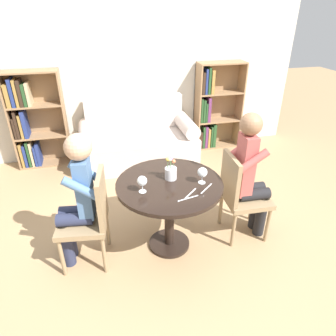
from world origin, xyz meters
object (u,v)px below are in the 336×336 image
(chair_right, at_px, (240,193))
(person_left, at_px, (77,198))
(wine_glass_right, at_px, (202,173))
(couch, at_px, (138,142))
(wine_glass_left, at_px, (142,181))
(chair_left, at_px, (90,216))
(bookshelf_left, at_px, (32,121))
(bookshelf_right, at_px, (212,109))
(flower_vase, at_px, (171,172))
(person_right, at_px, (251,175))

(chair_right, distance_m, person_left, 1.52)
(wine_glass_right, bearing_deg, person_left, 175.33)
(couch, bearing_deg, chair_right, -69.28)
(couch, height_order, person_left, person_left)
(couch, relative_size, wine_glass_left, 11.25)
(chair_right, bearing_deg, wine_glass_left, 98.35)
(chair_right, xyz_separation_m, wine_glass_left, (-0.97, -0.09, 0.33))
(chair_left, bearing_deg, wine_glass_right, 94.53)
(chair_left, height_order, chair_right, same)
(chair_left, height_order, person_left, person_left)
(wine_glass_right, bearing_deg, bookshelf_left, 127.76)
(bookshelf_right, relative_size, wine_glass_right, 9.12)
(chair_right, xyz_separation_m, flower_vase, (-0.68, 0.06, 0.30))
(person_left, distance_m, person_right, 1.59)
(bookshelf_left, distance_m, chair_left, 2.28)
(wine_glass_left, relative_size, wine_glass_right, 1.00)
(couch, distance_m, chair_left, 2.03)
(couch, relative_size, bookshelf_right, 1.23)
(chair_right, distance_m, flower_vase, 0.75)
(chair_right, height_order, person_right, person_right)
(bookshelf_right, bearing_deg, person_right, -102.02)
(bookshelf_left, distance_m, chair_right, 3.04)
(couch, height_order, wine_glass_right, couch)
(bookshelf_right, relative_size, chair_right, 1.51)
(bookshelf_right, bearing_deg, wine_glass_left, -124.00)
(chair_right, bearing_deg, bookshelf_left, 47.94)
(bookshelf_left, xyz_separation_m, person_left, (0.65, -2.13, 0.01))
(chair_right, xyz_separation_m, wine_glass_right, (-0.43, -0.08, 0.33))
(couch, relative_size, flower_vase, 7.47)
(chair_right, relative_size, person_right, 0.69)
(wine_glass_right, xyz_separation_m, flower_vase, (-0.25, 0.13, -0.03))
(chair_right, height_order, person_left, person_left)
(wine_glass_right, bearing_deg, flower_vase, 151.62)
(person_left, xyz_separation_m, wine_glass_right, (1.07, -0.09, 0.14))
(bookshelf_right, height_order, person_right, bookshelf_right)
(couch, xyz_separation_m, chair_right, (0.71, -1.88, 0.18))
(person_left, bearing_deg, wine_glass_right, 93.70)
(person_right, distance_m, flower_vase, 0.78)
(chair_right, relative_size, person_left, 0.72)
(wine_glass_right, relative_size, flower_vase, 0.67)
(wine_glass_right, bearing_deg, couch, 98.07)
(couch, xyz_separation_m, bookshelf_left, (-1.44, 0.26, 0.36))
(bookshelf_right, height_order, chair_right, bookshelf_right)
(couch, bearing_deg, wine_glass_left, -97.36)
(person_left, bearing_deg, flower_vase, 101.61)
(bookshelf_left, relative_size, person_right, 1.04)
(person_left, distance_m, wine_glass_left, 0.57)
(bookshelf_right, relative_size, person_right, 1.04)
(wine_glass_left, bearing_deg, bookshelf_right, 56.00)
(person_right, height_order, wine_glass_left, person_right)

